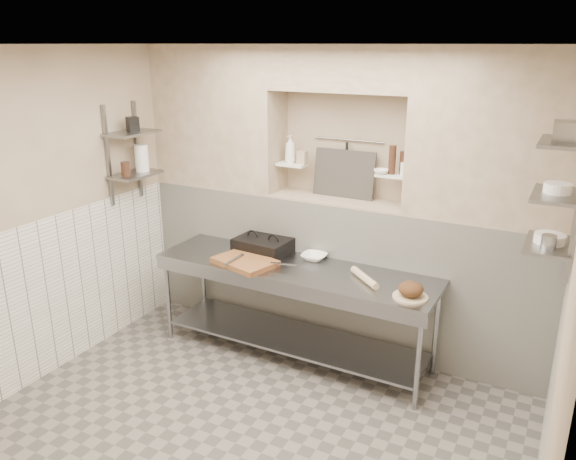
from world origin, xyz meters
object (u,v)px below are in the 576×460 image
Objects in this scene: bread_loaf at (411,289)px; jug_left at (142,158)px; panini_press at (263,245)px; cutting_board at (245,262)px; rolling_pin at (364,278)px; bottle_soap at (290,149)px; bowl_alcove at (381,172)px; prep_table at (293,293)px; mixing_bowl at (314,257)px.

jug_left is at bearing 177.85° from bread_loaf.
panini_press reaches higher than cutting_board.
bottle_soap is at bearing 150.62° from rolling_pin.
bottle_soap reaches higher than panini_press.
rolling_pin is 1.51× the size of bottle_soap.
bottle_soap is at bearing 82.85° from cutting_board.
bowl_alcove is (1.02, 0.66, 0.81)m from cutting_board.
jug_left reaches higher than bread_loaf.
prep_table is 6.50× the size of rolling_pin.
mixing_bowl is at bearing -37.44° from bottle_soap.
bottle_soap is at bearing 142.56° from mixing_bowl.
panini_press is 1.12m from rolling_pin.
bottle_soap reaches higher than bowl_alcove.
jug_left is (-1.74, -0.28, 0.82)m from mixing_bowl.
panini_press is at bearing 91.75° from cutting_board.
prep_table is 20.08× the size of bowl_alcove.
bottle_soap reaches higher than jug_left.
jug_left reaches higher than mixing_bowl.
mixing_bowl is 0.87× the size of bottle_soap.
prep_table is at bearing 18.46° from cutting_board.
rolling_pin is at bearing 0.93° from jug_left.
mixing_bowl is at bearing -152.03° from bowl_alcove.
bowl_alcove is at bearing 41.40° from prep_table.
bread_loaf reaches higher than rolling_pin.
bowl_alcove reaches higher than mixing_bowl.
cutting_board is (0.01, -0.34, -0.04)m from panini_press.
rolling_pin is 0.96m from bowl_alcove.
bread_loaf is (1.53, 0.01, 0.05)m from cutting_board.
cutting_board is at bearing -146.83° from bowl_alcove.
jug_left reaches higher than rolling_pin.
bread_loaf is at bearing -52.18° from bowl_alcove.
mixing_bowl is (0.52, 0.05, -0.04)m from panini_press.
panini_press is at bearing 170.02° from rolling_pin.
bread_loaf is (1.10, -0.13, 0.33)m from prep_table.
panini_press is 0.52m from mixing_bowl.
bottle_soap is (-1.44, 0.71, 0.87)m from bread_loaf.
panini_press is (-0.43, 0.20, 0.33)m from prep_table.
cutting_board is at bearing -179.72° from bread_loaf.
mixing_bowl reaches higher than prep_table.
bread_loaf is at bearing -8.48° from panini_press.
mixing_bowl is at bearing 37.86° from cutting_board.
bread_loaf is at bearing -18.01° from rolling_pin.
bottle_soap is at bearing 153.85° from bread_loaf.
bread_loaf is at bearing 0.28° from cutting_board.
panini_press reaches higher than rolling_pin.
jug_left is at bearing 174.84° from cutting_board.
prep_table is at bearing -21.12° from panini_press.
bowl_alcove reaches higher than panini_press.
cutting_board is at bearing -97.15° from bottle_soap.
mixing_bowl is at bearing 159.26° from bread_loaf.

